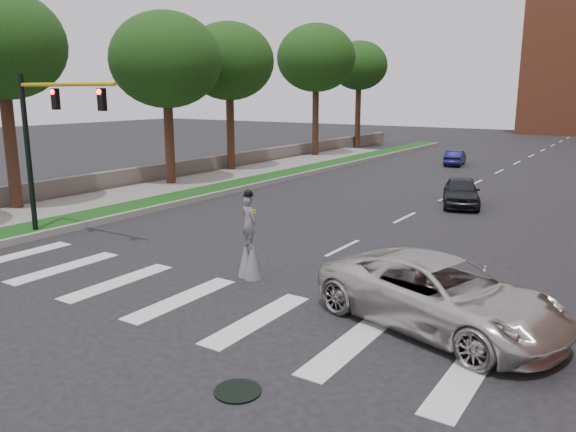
{
  "coord_description": "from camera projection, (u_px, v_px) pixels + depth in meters",
  "views": [
    {
      "loc": [
        9.05,
        -9.54,
        5.54
      ],
      "look_at": [
        -0.42,
        5.0,
        1.7
      ],
      "focal_mm": 35.0,
      "sensor_mm": 36.0,
      "label": 1
    }
  ],
  "objects": [
    {
      "name": "sidewalk_left",
      "position": [
        117.0,
        197.0,
        29.72
      ],
      "size": [
        4.0,
        60.0,
        0.18
      ],
      "primitive_type": "cube",
      "color": "slate",
      "rests_on": "ground"
    },
    {
      "name": "manhole",
      "position": [
        238.0,
        391.0,
        10.59
      ],
      "size": [
        0.9,
        0.9,
        0.04
      ],
      "primitive_type": "cylinder",
      "color": "black",
      "rests_on": "ground"
    },
    {
      "name": "traffic_signal",
      "position": [
        45.0,
        131.0,
        20.6
      ],
      "size": [
        5.3,
        0.23,
        6.2
      ],
      "color": "black",
      "rests_on": "ground"
    },
    {
      "name": "tree_4",
      "position": [
        316.0,
        58.0,
        47.38
      ],
      "size": [
        6.66,
        6.66,
        11.2
      ],
      "color": "#372116",
      "rests_on": "ground"
    },
    {
      "name": "tree_2",
      "position": [
        166.0,
        61.0,
        32.45
      ],
      "size": [
        6.48,
        6.48,
        10.11
      ],
      "color": "#372116",
      "rests_on": "ground"
    },
    {
      "name": "suv_crossing",
      "position": [
        440.0,
        294.0,
        13.33
      ],
      "size": [
        6.65,
        4.43,
        1.69
      ],
      "primitive_type": "imported",
      "rotation": [
        0.0,
        0.0,
        1.28
      ],
      "color": "beige",
      "rests_on": "ground"
    },
    {
      "name": "ground_plane",
      "position": [
        192.0,
        322.0,
        13.83
      ],
      "size": [
        160.0,
        160.0,
        0.0
      ],
      "primitive_type": "plane",
      "color": "black",
      "rests_on": "ground"
    },
    {
      "name": "median_curb",
      "position": [
        285.0,
        179.0,
        35.73
      ],
      "size": [
        0.2,
        60.0,
        0.28
      ],
      "primitive_type": "cube",
      "color": "gray",
      "rests_on": "ground"
    },
    {
      "name": "car_near",
      "position": [
        461.0,
        191.0,
        27.84
      ],
      "size": [
        2.94,
        4.54,
        1.44
      ],
      "primitive_type": "imported",
      "rotation": [
        0.0,
        0.0,
        0.32
      ],
      "color": "black",
      "rests_on": "ground"
    },
    {
      "name": "tree_3",
      "position": [
        229.0,
        62.0,
        38.51
      ],
      "size": [
        6.22,
        6.22,
        10.26
      ],
      "color": "#372116",
      "rests_on": "ground"
    },
    {
      "name": "tree_1",
      "position": [
        0.0,
        45.0,
        25.09
      ],
      "size": [
        5.8,
        5.8,
        10.1
      ],
      "color": "#372116",
      "rests_on": "ground"
    },
    {
      "name": "grass_median",
      "position": [
        271.0,
        178.0,
        36.29
      ],
      "size": [
        2.0,
        60.0,
        0.25
      ],
      "primitive_type": "cube",
      "color": "#113E12",
      "rests_on": "ground"
    },
    {
      "name": "stilt_performer",
      "position": [
        249.0,
        245.0,
        16.92
      ],
      "size": [
        0.83,
        0.61,
        2.73
      ],
      "rotation": [
        0.0,
        0.0,
        2.87
      ],
      "color": "#372116",
      "rests_on": "ground"
    },
    {
      "name": "stone_wall",
      "position": [
        225.0,
        162.0,
        40.77
      ],
      "size": [
        0.5,
        56.0,
        1.1
      ],
      "primitive_type": "cube",
      "color": "#605A52",
      "rests_on": "ground"
    },
    {
      "name": "tree_5",
      "position": [
        359.0,
        66.0,
        55.67
      ],
      "size": [
        5.65,
        5.65,
        10.53
      ],
      "color": "#372116",
      "rests_on": "ground"
    },
    {
      "name": "car_mid",
      "position": [
        455.0,
        158.0,
        43.36
      ],
      "size": [
        1.77,
        3.72,
        1.18
      ],
      "primitive_type": "imported",
      "rotation": [
        0.0,
        0.0,
        3.29
      ],
      "color": "#15154A",
      "rests_on": "ground"
    }
  ]
}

